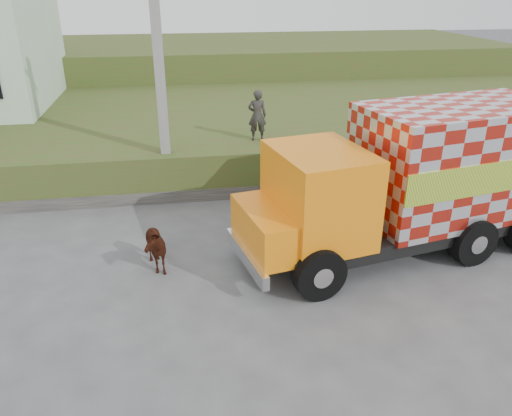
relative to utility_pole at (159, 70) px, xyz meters
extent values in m
plane|color=#474749|center=(1.00, -4.60, -4.08)|extent=(120.00, 120.00, 0.00)
cube|color=#30541C|center=(1.00, 5.40, -3.33)|extent=(40.00, 12.00, 1.50)
cube|color=#30541C|center=(1.00, 17.40, -2.58)|extent=(40.00, 12.00, 3.00)
cube|color=#595651|center=(-1.00, -0.40, -3.88)|extent=(16.00, 0.50, 0.40)
cube|color=gray|center=(0.00, 0.00, -0.08)|extent=(0.30, 0.30, 8.00)
cube|color=black|center=(6.15, -4.57, -3.36)|extent=(7.78, 3.81, 0.38)
cube|color=orange|center=(3.57, -5.08, -2.16)|extent=(2.42, 2.86, 2.19)
cube|color=orange|center=(2.33, -5.33, -2.81)|extent=(1.52, 2.47, 0.99)
cube|color=silver|center=(7.44, -4.32, -1.77)|extent=(5.46, 3.56, 2.85)
cube|color=yellow|center=(7.70, -5.63, -1.77)|extent=(4.95, 1.02, 0.77)
cube|color=yellow|center=(7.18, -3.01, -1.77)|extent=(4.95, 1.02, 0.77)
cube|color=silver|center=(1.79, -5.44, -3.47)|extent=(0.65, 2.50, 0.33)
cylinder|color=black|center=(3.28, -6.43, -3.47)|extent=(1.26, 0.61, 1.21)
cylinder|color=black|center=(2.79, -3.95, -3.47)|extent=(1.26, 0.61, 1.21)
cylinder|color=black|center=(7.47, -5.60, -3.47)|extent=(1.26, 0.61, 1.21)
cylinder|color=black|center=(6.98, -3.12, -3.47)|extent=(1.26, 0.61, 1.21)
cylinder|color=black|center=(8.70, -2.78, -3.47)|extent=(1.26, 0.61, 1.21)
imported|color=black|center=(-0.42, -4.53, -3.48)|extent=(1.04, 1.54, 1.20)
imported|color=#32302D|center=(3.11, 0.90, -1.72)|extent=(0.66, 0.47, 1.72)
camera|label=1|loc=(0.36, -15.47, 2.42)|focal=35.00mm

